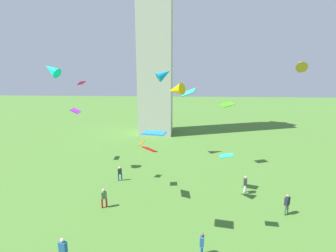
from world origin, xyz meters
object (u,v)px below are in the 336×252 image
(person_2, at_px, (287,203))
(kite_flying_1, at_px, (81,83))
(person_5, at_px, (202,243))
(person_1, at_px, (104,197))
(kite_flying_7, at_px, (154,133))
(person_4, at_px, (245,184))
(kite_flying_5, at_px, (141,143))
(kite_flying_10, at_px, (52,70))
(kite_flying_0, at_px, (227,105))
(kite_flying_8, at_px, (226,156))
(kite_flying_2, at_px, (301,64))
(kite_flying_3, at_px, (175,90))
(kite_flying_4, at_px, (150,149))
(monument_obelisk, at_px, (155,9))
(kite_flying_9, at_px, (76,111))
(person_0, at_px, (120,173))
(kite_flying_6, at_px, (189,92))
(person_3, at_px, (63,250))
(kite_flying_11, at_px, (164,74))

(person_2, distance_m, kite_flying_1, 21.61)
(kite_flying_1, bearing_deg, person_5, 69.46)
(person_1, xyz_separation_m, kite_flying_7, (5.01, -3.65, 6.81))
(person_4, height_order, kite_flying_7, kite_flying_7)
(kite_flying_5, xyz_separation_m, kite_flying_10, (-10.22, 3.08, 7.23))
(kite_flying_0, relative_size, kite_flying_8, 1.87)
(kite_flying_2, distance_m, kite_flying_3, 17.56)
(person_2, bearing_deg, kite_flying_4, 130.48)
(monument_obelisk, bearing_deg, kite_flying_2, -41.65)
(kite_flying_7, distance_m, kite_flying_10, 16.99)
(kite_flying_10, bearing_deg, kite_flying_3, 78.61)
(kite_flying_5, height_order, kite_flying_9, kite_flying_9)
(person_0, distance_m, kite_flying_8, 14.09)
(monument_obelisk, height_order, person_2, monument_obelisk)
(monument_obelisk, distance_m, person_1, 35.27)
(kite_flying_5, relative_size, kite_flying_7, 0.60)
(monument_obelisk, bearing_deg, kite_flying_10, -113.42)
(kite_flying_0, relative_size, kite_flying_4, 1.01)
(person_0, bearing_deg, kite_flying_5, -48.68)
(monument_obelisk, relative_size, kite_flying_6, 34.02)
(person_3, bearing_deg, kite_flying_7, -138.19)
(monument_obelisk, height_order, kite_flying_7, monument_obelisk)
(monument_obelisk, height_order, kite_flying_8, monument_obelisk)
(person_2, xyz_separation_m, kite_flying_6, (-8.31, 2.58, 8.97))
(person_1, distance_m, kite_flying_7, 9.21)
(kite_flying_0, distance_m, kite_flying_8, 14.12)
(person_0, height_order, person_2, person_2)
(kite_flying_6, height_order, kite_flying_8, kite_flying_6)
(monument_obelisk, height_order, kite_flying_0, monument_obelisk)
(kite_flying_4, xyz_separation_m, kite_flying_9, (-10.95, 9.28, 1.98))
(person_2, xyz_separation_m, kite_flying_11, (-11.46, 13.67, 10.48))
(person_2, distance_m, kite_flying_3, 13.25)
(person_2, bearing_deg, kite_flying_2, 25.69)
(kite_flying_4, bearing_deg, kite_flying_10, -106.67)
(kite_flying_2, distance_m, kite_flying_7, 21.59)
(kite_flying_4, xyz_separation_m, kite_flying_7, (1.12, -5.39, 2.89))
(kite_flying_10, bearing_deg, kite_flying_9, -172.67)
(kite_flying_10, bearing_deg, person_1, 60.75)
(kite_flying_3, relative_size, kite_flying_8, 1.80)
(kite_flying_0, height_order, kite_flying_10, kite_flying_10)
(kite_flying_3, bearing_deg, kite_flying_7, 17.25)
(kite_flying_8, bearing_deg, person_3, 28.88)
(kite_flying_5, distance_m, kite_flying_8, 10.07)
(person_2, distance_m, kite_flying_6, 12.50)
(kite_flying_6, height_order, kite_flying_7, kite_flying_6)
(kite_flying_2, xyz_separation_m, kite_flying_11, (-16.12, 2.86, -1.13))
(person_0, relative_size, kite_flying_7, 1.01)
(kite_flying_4, bearing_deg, kite_flying_1, -102.37)
(kite_flying_1, xyz_separation_m, kite_flying_10, (-4.35, 2.64, 1.31))
(person_5, xyz_separation_m, kite_flying_9, (-15.29, 16.35, 5.95))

